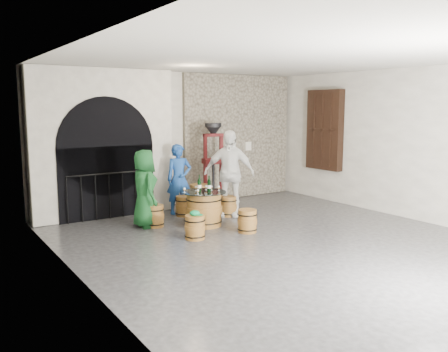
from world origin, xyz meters
TOP-DOWN VIEW (x-y plane):
  - ground at (0.00, 0.00)m, footprint 8.00×8.00m
  - wall_back at (0.00, 4.00)m, footprint 8.00×0.00m
  - wall_left at (-3.50, 0.00)m, footprint 0.00×8.00m
  - wall_right at (3.50, 0.00)m, footprint 0.00×8.00m
  - ceiling at (0.00, 0.00)m, footprint 8.00×8.00m
  - stone_facing_panel at (1.80, 3.94)m, footprint 3.20×0.12m
  - arched_opening at (-1.90, 3.74)m, footprint 3.10×0.60m
  - shuttered_window at (3.38, 2.40)m, footprint 0.23×1.10m
  - barrel_table at (-0.52, 1.80)m, footprint 0.90×0.90m
  - barrel_stool_left at (-1.39, 2.27)m, footprint 0.39×0.39m
  - barrel_stool_far at (-0.44, 2.79)m, footprint 0.39×0.39m
  - barrel_stool_right at (0.37, 2.24)m, footprint 0.39×0.39m
  - barrel_stool_near_right at (-0.08, 0.91)m, footprint 0.39×0.39m
  - barrel_stool_near_left at (-1.16, 1.05)m, footprint 0.39×0.39m
  - green_cap at (-1.15, 1.05)m, footprint 0.23×0.18m
  - person_green at (-1.55, 2.36)m, footprint 0.55×0.79m
  - person_blue at (-0.42, 3.04)m, footprint 0.63×0.48m
  - person_white at (0.40, 2.26)m, footprint 1.11×1.10m
  - wine_bottle_left at (-0.58, 1.87)m, footprint 0.08×0.08m
  - wine_bottle_center at (-0.43, 1.74)m, footprint 0.08×0.08m
  - wine_bottle_right at (-0.53, 1.95)m, footprint 0.08×0.08m
  - tasting_glass_a at (-0.76, 1.62)m, footprint 0.05×0.05m
  - tasting_glass_b at (-0.31, 1.85)m, footprint 0.05×0.05m
  - tasting_glass_c at (-0.60, 1.98)m, footprint 0.05×0.05m
  - tasting_glass_d at (-0.38, 1.94)m, footprint 0.05×0.05m
  - tasting_glass_e at (-0.20, 1.74)m, footprint 0.05×0.05m
  - tasting_glass_f at (-0.89, 1.92)m, footprint 0.05×0.05m
  - side_barrel at (0.13, 3.10)m, footprint 0.46×0.46m
  - corking_press at (0.76, 3.49)m, footprint 0.83×0.52m
  - control_box at (2.05, 3.86)m, footprint 0.18×0.10m

SIDE VIEW (x-z plane):
  - ground at x=0.00m, z-range 0.00..0.00m
  - barrel_stool_left at x=-1.39m, z-range 0.00..0.44m
  - barrel_stool_far at x=-0.44m, z-range 0.00..0.44m
  - barrel_stool_right at x=0.37m, z-range 0.00..0.44m
  - barrel_stool_near_right at x=-0.08m, z-range 0.00..0.44m
  - barrel_stool_near_left at x=-1.16m, z-range 0.00..0.44m
  - side_barrel at x=0.13m, z-range 0.00..0.60m
  - barrel_table at x=-0.52m, z-range 0.00..0.69m
  - green_cap at x=-1.15m, z-range 0.43..0.53m
  - tasting_glass_a at x=-0.76m, z-range 0.70..0.80m
  - tasting_glass_b at x=-0.31m, z-range 0.70..0.80m
  - tasting_glass_c at x=-0.60m, z-range 0.70..0.80m
  - tasting_glass_d at x=-0.38m, z-range 0.70..0.80m
  - tasting_glass_e at x=-0.20m, z-range 0.70..0.80m
  - tasting_glass_f at x=-0.89m, z-range 0.70..0.80m
  - person_green at x=-1.55m, z-range 0.00..1.55m
  - person_blue at x=-0.42m, z-range 0.00..1.56m
  - wine_bottle_left at x=-0.58m, z-range 0.67..0.99m
  - wine_bottle_center at x=-0.43m, z-range 0.67..0.99m
  - wine_bottle_right at x=-0.53m, z-range 0.67..0.99m
  - person_white at x=0.40m, z-range 0.00..1.89m
  - corking_press at x=0.76m, z-range 0.16..2.15m
  - control_box at x=2.05m, z-range 1.24..1.46m
  - arched_opening at x=-1.90m, z-range -0.01..3.18m
  - wall_back at x=0.00m, z-range -2.40..5.60m
  - wall_left at x=-3.50m, z-range -2.40..5.60m
  - wall_right at x=3.50m, z-range -2.40..5.60m
  - stone_facing_panel at x=1.80m, z-range 0.01..3.19m
  - shuttered_window at x=3.38m, z-range 0.80..2.80m
  - ceiling at x=0.00m, z-range 3.20..3.20m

